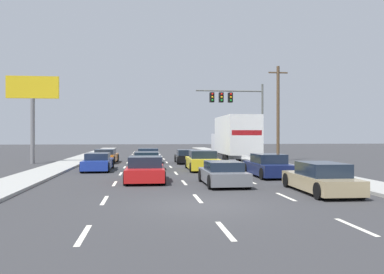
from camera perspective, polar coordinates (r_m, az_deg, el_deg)
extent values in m
plane|color=#333335|center=(38.15, -3.98, -3.32)|extent=(140.00, 140.00, 0.00)
cube|color=#9E9E99|center=(34.62, 10.08, -3.56)|extent=(2.38, 80.00, 0.14)
cube|color=#9E9E99|center=(33.67, -17.52, -3.68)|extent=(2.38, 80.00, 0.14)
cube|color=silver|center=(9.90, -15.41, -13.47)|extent=(0.14, 2.00, 0.01)
cube|color=silver|center=(14.77, -12.52, -8.91)|extent=(0.14, 2.00, 0.01)
cube|color=silver|center=(19.70, -11.11, -6.62)|extent=(0.14, 2.00, 0.01)
cube|color=silver|center=(24.67, -10.26, -5.24)|extent=(0.14, 2.00, 0.01)
cube|color=silver|center=(29.64, -9.71, -4.33)|extent=(0.14, 2.00, 0.01)
cube|color=silver|center=(34.62, -9.31, -3.67)|extent=(0.14, 2.00, 0.01)
cube|color=silver|center=(39.61, -9.01, -3.18)|extent=(0.14, 2.00, 0.01)
cube|color=silver|center=(44.60, -8.78, -2.81)|extent=(0.14, 2.00, 0.01)
cube|color=silver|center=(49.59, -8.60, -2.50)|extent=(0.14, 2.00, 0.01)
cube|color=silver|center=(54.58, -8.45, -2.26)|extent=(0.14, 2.00, 0.01)
cube|color=silver|center=(59.58, -8.33, -2.05)|extent=(0.14, 2.00, 0.01)
cube|color=silver|center=(10.00, 4.82, -13.32)|extent=(0.14, 2.00, 0.01)
cube|color=silver|center=(14.83, 0.82, -8.87)|extent=(0.14, 2.00, 0.01)
cube|color=silver|center=(19.75, -1.15, -6.60)|extent=(0.14, 2.00, 0.01)
cube|color=silver|center=(24.71, -2.33, -5.23)|extent=(0.14, 2.00, 0.01)
cube|color=silver|center=(29.67, -3.12, -4.32)|extent=(0.14, 2.00, 0.01)
cube|color=silver|center=(34.65, -3.67, -3.67)|extent=(0.14, 2.00, 0.01)
cube|color=silver|center=(39.63, -4.09, -3.18)|extent=(0.14, 2.00, 0.01)
cube|color=silver|center=(44.62, -4.41, -2.80)|extent=(0.14, 2.00, 0.01)
cube|color=silver|center=(49.61, -4.67, -2.50)|extent=(0.14, 2.00, 0.01)
cube|color=silver|center=(54.60, -4.88, -2.25)|extent=(0.14, 2.00, 0.01)
cube|color=silver|center=(59.59, -5.05, -2.05)|extent=(0.14, 2.00, 0.01)
cube|color=silver|center=(11.18, 22.53, -11.88)|extent=(0.14, 2.00, 0.01)
cube|color=silver|center=(15.66, 13.39, -8.39)|extent=(0.14, 2.00, 0.01)
cube|color=silver|center=(20.38, 8.46, -6.39)|extent=(0.14, 2.00, 0.01)
cube|color=silver|center=(25.21, 5.42, -5.12)|extent=(0.14, 2.00, 0.01)
cube|color=silver|center=(30.09, 3.38, -4.25)|extent=(0.14, 2.00, 0.01)
cube|color=silver|center=(35.01, 1.90, -3.63)|extent=(0.14, 2.00, 0.01)
cube|color=silver|center=(39.95, 0.80, -3.15)|extent=(0.14, 2.00, 0.01)
cube|color=silver|center=(44.90, -0.07, -2.78)|extent=(0.14, 2.00, 0.01)
cube|color=silver|center=(49.86, -0.76, -2.49)|extent=(0.14, 2.00, 0.01)
cube|color=silver|center=(54.83, -1.32, -2.24)|extent=(0.14, 2.00, 0.01)
cube|color=silver|center=(59.80, -1.79, -2.04)|extent=(0.14, 2.00, 0.01)
cube|color=orange|center=(34.79, -12.34, -2.93)|extent=(1.90, 4.48, 0.61)
cube|color=#192333|center=(34.48, -12.40, -2.09)|extent=(1.61, 2.24, 0.44)
cylinder|color=black|center=(36.56, -13.27, -2.97)|extent=(0.24, 0.65, 0.64)
cylinder|color=black|center=(36.36, -10.73, -2.99)|extent=(0.24, 0.65, 0.64)
cylinder|color=black|center=(33.27, -14.10, -3.29)|extent=(0.24, 0.65, 0.64)
cylinder|color=black|center=(33.06, -11.31, -3.31)|extent=(0.24, 0.65, 0.64)
cube|color=#1E389E|center=(27.33, -13.42, -3.80)|extent=(1.73, 4.63, 0.60)
cube|color=#192333|center=(27.14, -13.46, -2.73)|extent=(1.51, 2.01, 0.44)
cylinder|color=black|center=(29.18, -14.56, -3.78)|extent=(0.22, 0.64, 0.64)
cylinder|color=black|center=(29.01, -11.45, -3.80)|extent=(0.22, 0.64, 0.64)
cylinder|color=black|center=(25.71, -15.63, -4.32)|extent=(0.22, 0.64, 0.64)
cylinder|color=black|center=(25.52, -12.11, -4.35)|extent=(0.22, 0.64, 0.64)
cube|color=#B7BABF|center=(33.99, -6.36, -2.98)|extent=(1.89, 4.08, 0.63)
cube|color=#192333|center=(33.98, -6.36, -2.04)|extent=(1.66, 1.83, 0.49)
cylinder|color=black|center=(35.49, -7.82, -3.07)|extent=(0.22, 0.64, 0.64)
cylinder|color=black|center=(35.51, -4.96, -3.06)|extent=(0.22, 0.64, 0.64)
cylinder|color=black|center=(32.52, -7.89, -3.37)|extent=(0.22, 0.64, 0.64)
cylinder|color=black|center=(32.54, -4.77, -3.36)|extent=(0.22, 0.64, 0.64)
cube|color=#196B38|center=(27.29, -6.53, -3.83)|extent=(1.94, 4.75, 0.57)
cube|color=#192333|center=(27.19, -6.54, -2.70)|extent=(1.65, 2.06, 0.51)
cylinder|color=black|center=(29.12, -8.13, -3.78)|extent=(0.24, 0.65, 0.64)
cylinder|color=black|center=(29.09, -4.80, -3.79)|extent=(0.24, 0.65, 0.64)
cylinder|color=black|center=(25.54, -8.52, -4.34)|extent=(0.24, 0.65, 0.64)
cylinder|color=black|center=(25.50, -4.72, -4.35)|extent=(0.24, 0.65, 0.64)
cube|color=red|center=(20.33, -6.76, -5.16)|extent=(1.98, 4.21, 0.61)
cube|color=#192333|center=(20.22, -6.76, -3.57)|extent=(1.70, 1.98, 0.54)
cylinder|color=black|center=(21.90, -8.98, -5.10)|extent=(0.24, 0.65, 0.64)
cylinder|color=black|center=(21.87, -4.35, -5.10)|extent=(0.24, 0.65, 0.64)
cylinder|color=black|center=(18.86, -9.54, -5.95)|extent=(0.24, 0.65, 0.64)
cylinder|color=black|center=(18.82, -4.16, -5.97)|extent=(0.24, 0.65, 0.64)
cube|color=black|center=(33.62, -0.82, -3.06)|extent=(1.75, 4.18, 0.58)
cube|color=#192333|center=(33.60, -0.82, -2.20)|extent=(1.53, 2.06, 0.42)
cylinder|color=black|center=(35.09, -2.36, -3.10)|extent=(0.23, 0.64, 0.64)
cylinder|color=black|center=(35.24, 0.23, -3.09)|extent=(0.23, 0.64, 0.64)
cylinder|color=black|center=(32.04, -1.97, -3.42)|extent=(0.23, 0.64, 0.64)
cylinder|color=black|center=(32.20, 0.87, -3.40)|extent=(0.23, 0.64, 0.64)
cube|color=yellow|center=(26.80, 1.46, -3.77)|extent=(1.98, 4.57, 0.69)
cube|color=#192333|center=(26.56, 1.51, -2.51)|extent=(1.71, 2.06, 0.51)
cylinder|color=black|center=(28.42, -0.76, -3.88)|extent=(0.23, 0.64, 0.64)
cylinder|color=black|center=(28.63, 2.79, -3.85)|extent=(0.23, 0.64, 0.64)
cylinder|color=black|center=(25.01, -0.06, -4.44)|extent=(0.23, 0.64, 0.64)
cylinder|color=black|center=(25.25, 3.95, -4.39)|extent=(0.23, 0.64, 0.64)
cube|color=slate|center=(18.86, 4.49, -5.65)|extent=(1.80, 4.01, 0.56)
cube|color=#192333|center=(18.71, 4.55, -4.18)|extent=(1.58, 2.00, 0.43)
cylinder|color=black|center=(20.16, 1.34, -5.56)|extent=(0.22, 0.64, 0.64)
cylinder|color=black|center=(20.46, 5.98, -5.47)|extent=(0.22, 0.64, 0.64)
cylinder|color=black|center=(17.30, 2.71, -6.51)|extent=(0.22, 0.64, 0.64)
cylinder|color=black|center=(17.65, 8.09, -6.38)|extent=(0.22, 0.64, 0.64)
cube|color=white|center=(30.88, 6.47, 0.30)|extent=(2.49, 6.57, 2.90)
cube|color=red|center=(27.72, 7.93, 0.61)|extent=(2.14, 0.07, 0.36)
cube|color=white|center=(35.16, 4.93, -1.32)|extent=(2.32, 2.24, 2.22)
cylinder|color=black|center=(35.00, 3.09, -2.85)|extent=(0.32, 0.96, 0.96)
cylinder|color=black|center=(35.44, 6.74, -2.81)|extent=(0.32, 0.96, 0.96)
cylinder|color=black|center=(29.42, 4.85, -3.43)|extent=(0.32, 0.96, 0.96)
cylinder|color=black|center=(29.94, 9.15, -3.37)|extent=(0.32, 0.96, 0.96)
cube|color=#141E4C|center=(23.06, 10.91, -4.48)|extent=(1.78, 4.44, 0.64)
cube|color=#192333|center=(22.91, 11.00, -3.06)|extent=(1.56, 2.14, 0.52)
cylinder|color=black|center=(24.43, 7.86, -4.55)|extent=(0.22, 0.64, 0.64)
cylinder|color=black|center=(24.90, 11.52, -4.46)|extent=(0.22, 0.64, 0.64)
cylinder|color=black|center=(21.24, 10.19, -5.27)|extent=(0.22, 0.64, 0.64)
cylinder|color=black|center=(21.78, 14.34, -5.13)|extent=(0.22, 0.64, 0.64)
cube|color=tan|center=(17.12, 18.01, -6.23)|extent=(1.84, 4.67, 0.58)
cube|color=#192333|center=(16.86, 18.32, -4.43)|extent=(1.57, 2.33, 0.53)
cylinder|color=black|center=(18.48, 13.58, -6.08)|extent=(0.24, 0.65, 0.64)
cylinder|color=black|center=(19.05, 18.11, -5.90)|extent=(0.24, 0.65, 0.64)
cylinder|color=black|center=(15.22, 17.89, -7.44)|extent=(0.24, 0.65, 0.64)
cylinder|color=black|center=(15.90, 23.18, -7.12)|extent=(0.24, 0.65, 0.64)
cylinder|color=#595B56|center=(39.52, 10.13, 2.19)|extent=(0.20, 0.20, 7.43)
cylinder|color=#595B56|center=(38.90, 5.44, 6.65)|extent=(6.62, 0.14, 0.14)
cube|color=black|center=(38.85, 5.56, 5.69)|extent=(0.40, 0.56, 0.95)
sphere|color=red|center=(38.58, 5.66, 6.18)|extent=(0.20, 0.20, 0.20)
sphere|color=orange|center=(38.55, 5.66, 5.73)|extent=(0.20, 0.20, 0.20)
sphere|color=green|center=(38.52, 5.66, 5.29)|extent=(0.20, 0.20, 0.20)
cube|color=black|center=(38.67, 4.23, 5.72)|extent=(0.40, 0.56, 0.95)
sphere|color=red|center=(38.39, 4.32, 6.21)|extent=(0.20, 0.20, 0.20)
sphere|color=orange|center=(38.36, 4.32, 5.76)|extent=(0.20, 0.20, 0.20)
sphere|color=green|center=(38.34, 4.32, 5.31)|extent=(0.20, 0.20, 0.20)
cube|color=black|center=(38.50, 2.89, 5.74)|extent=(0.40, 0.56, 0.95)
sphere|color=red|center=(38.23, 2.97, 6.23)|extent=(0.20, 0.20, 0.20)
sphere|color=orange|center=(38.20, 2.97, 5.79)|extent=(0.20, 0.20, 0.20)
sphere|color=green|center=(38.17, 2.97, 5.34)|extent=(0.20, 0.20, 0.20)
cylinder|color=brown|center=(37.24, 12.33, 3.32)|extent=(0.28, 0.28, 8.75)
cube|color=brown|center=(37.63, 12.33, 9.07)|extent=(1.80, 0.12, 0.12)
cylinder|color=slate|center=(35.44, -22.03, 0.81)|extent=(0.36, 0.36, 5.45)
cube|color=yellow|center=(35.67, -22.04, 6.69)|extent=(4.25, 0.20, 1.86)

